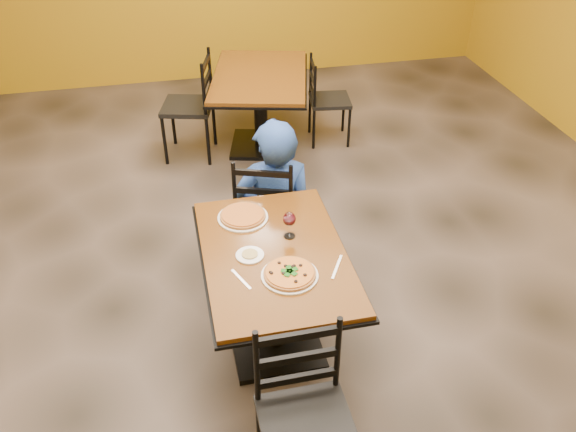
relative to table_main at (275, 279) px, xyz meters
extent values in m
cube|color=black|center=(0.00, 0.50, -0.56)|extent=(7.00, 8.00, 0.01)
cube|color=brown|center=(0.00, 0.00, 0.18)|extent=(0.80, 1.20, 0.03)
cube|color=black|center=(0.00, 0.00, 0.15)|extent=(0.83, 1.23, 0.02)
cylinder|color=black|center=(0.00, 0.00, -0.19)|extent=(0.12, 0.12, 0.66)
cube|color=black|center=(0.00, 0.00, -0.54)|extent=(0.55, 0.55, 0.04)
cube|color=brown|center=(0.38, 2.61, 0.18)|extent=(1.13, 1.44, 0.03)
cube|color=black|center=(0.38, 2.61, 0.15)|extent=(1.16, 1.47, 0.02)
cylinder|color=black|center=(0.38, 2.61, -0.19)|extent=(0.13, 0.13, 0.66)
cube|color=black|center=(0.38, 2.61, -0.54)|extent=(0.70, 0.70, 0.04)
imported|color=navy|center=(0.17, 0.85, 0.02)|extent=(0.61, 0.42, 1.16)
cylinder|color=white|center=(0.04, -0.21, 0.20)|extent=(0.31, 0.31, 0.01)
cylinder|color=#9B1D0B|center=(0.04, -0.21, 0.21)|extent=(0.28, 0.28, 0.02)
cylinder|color=white|center=(-0.12, 0.38, 0.20)|extent=(0.31, 0.31, 0.01)
cylinder|color=orange|center=(-0.12, 0.38, 0.21)|extent=(0.28, 0.28, 0.02)
cylinder|color=white|center=(-0.14, 0.00, 0.20)|extent=(0.16, 0.16, 0.01)
cylinder|color=tan|center=(-0.14, 0.00, 0.21)|extent=(0.09, 0.09, 0.01)
cube|color=silver|center=(-0.22, -0.18, 0.20)|extent=(0.09, 0.18, 0.00)
cube|color=silver|center=(0.31, -0.20, 0.20)|extent=(0.12, 0.19, 0.00)
camera|label=1|loc=(-0.49, -2.61, 2.33)|focal=37.48mm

